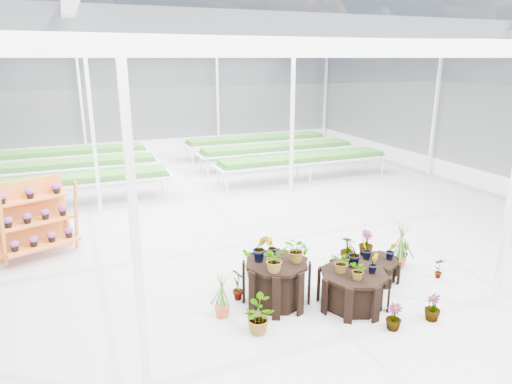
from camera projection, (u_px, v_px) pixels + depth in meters
name	position (u px, v px, depth m)	size (l,w,h in m)	color
ground_plane	(251.00, 248.00, 10.46)	(24.00, 24.00, 0.00)	gray
greenhouse_shell	(251.00, 152.00, 9.83)	(18.00, 24.00, 4.50)	white
steel_frame	(251.00, 152.00, 9.83)	(18.00, 24.00, 4.50)	silver
nursery_benches	(179.00, 165.00, 16.74)	(16.00, 7.00, 0.84)	silver
plinth_tall	(276.00, 282.00, 8.04)	(1.16, 1.16, 0.79)	black
plinth_mid	(353.00, 289.00, 7.96)	(1.21, 1.21, 0.64)	black
plinth_low	(376.00, 269.00, 8.98)	(0.90, 0.90, 0.41)	black
shelf_rack	(36.00, 220.00, 9.85)	(1.58, 0.84, 1.67)	#C95F23
nursery_plants	(318.00, 266.00, 8.34)	(4.75, 3.04, 1.29)	#336722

